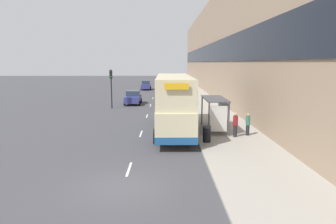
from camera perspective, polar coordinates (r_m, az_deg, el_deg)
ground_plane at (r=13.40m, az=-8.57°, el=-13.98°), size 220.00×220.00×0.00m
pavement at (r=51.16m, az=4.69°, el=3.51°), size 5.00×93.00×0.14m
terrace_facade at (r=51.46m, az=9.33°, el=11.85°), size 3.10×93.00×15.20m
lane_mark_0 at (r=15.42m, az=-7.43°, el=-10.74°), size 0.12×2.00×0.01m
lane_mark_1 at (r=22.64m, az=-5.17°, el=-4.15°), size 0.12×2.00×0.01m
lane_mark_2 at (r=30.02m, az=-4.03°, el=-0.76°), size 0.12×2.00×0.01m
lane_mark_3 at (r=37.48m, az=-3.35°, el=1.28°), size 0.12×2.00×0.01m
lane_mark_4 at (r=44.98m, az=-2.89°, el=2.64°), size 0.12×2.00×0.01m
bus_shelter at (r=22.86m, az=9.40°, el=0.68°), size 1.60×4.20×2.48m
double_decker_bus_near at (r=22.71m, az=1.09°, el=1.79°), size 2.85×10.97×4.30m
car_0 at (r=38.83m, az=-6.66°, el=2.78°), size 2.04×4.30×1.74m
car_1 at (r=59.26m, az=-4.22°, el=5.11°), size 1.90×4.02×1.81m
car_2 at (r=58.05m, az=0.20°, el=5.01°), size 1.91×4.19×1.71m
pedestrian_at_shelter at (r=22.13m, az=14.97°, el=-2.25°), size 0.31×0.31×1.58m
pedestrian_1 at (r=21.47m, az=12.71°, el=-2.34°), size 0.34×0.34×1.70m
litter_bin at (r=19.79m, az=7.40°, el=-4.19°), size 0.55×0.55×1.05m
traffic_light_far_kerb at (r=35.24m, az=-10.78°, el=5.59°), size 0.30×0.32×4.51m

